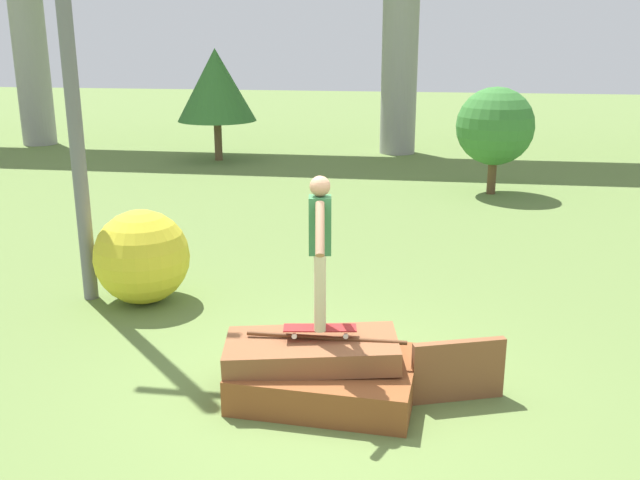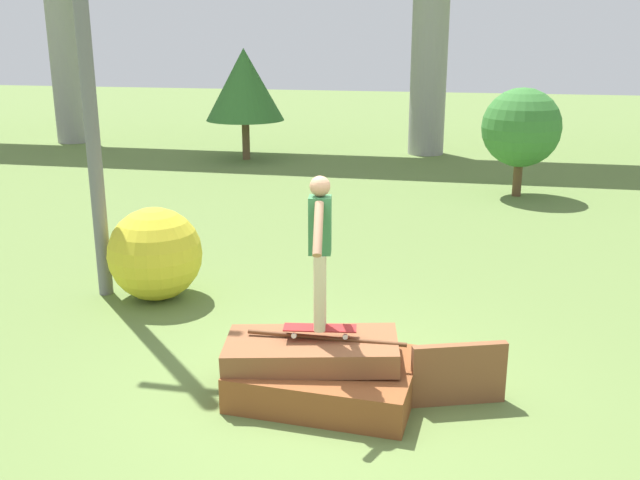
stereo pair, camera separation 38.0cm
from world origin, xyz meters
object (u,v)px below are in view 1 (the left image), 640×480
(utility_pole, at_px, (65,17))
(bush_yellow_flowering, at_px, (142,257))
(skateboard, at_px, (320,329))
(tree_behind_left, at_px, (216,85))
(skater, at_px, (320,243))
(tree_behind_right, at_px, (495,126))

(utility_pole, xyz_separation_m, bush_yellow_flowering, (0.82, -0.02, -3.19))
(skateboard, height_order, tree_behind_left, tree_behind_left)
(skateboard, height_order, skater, skater)
(utility_pole, height_order, tree_behind_right, utility_pole)
(skater, bearing_deg, tree_behind_left, 110.54)
(skater, xyz_separation_m, tree_behind_left, (-5.12, 13.67, 0.53))
(skateboard, bearing_deg, tree_behind_right, 76.03)
(tree_behind_left, bearing_deg, skateboard, -69.46)
(skater, xyz_separation_m, bush_yellow_flowering, (-2.85, 2.27, -1.00))
(bush_yellow_flowering, bearing_deg, tree_behind_right, 55.77)
(utility_pole, height_order, tree_behind_left, utility_pole)
(skater, distance_m, tree_behind_left, 14.61)
(skater, relative_size, tree_behind_right, 0.64)
(skateboard, height_order, tree_behind_right, tree_behind_right)
(tree_behind_left, bearing_deg, skater, -69.46)
(skateboard, bearing_deg, bush_yellow_flowering, 141.45)
(utility_pole, relative_size, tree_behind_right, 3.01)
(skater, relative_size, utility_pole, 0.21)
(utility_pole, bearing_deg, skateboard, -32.05)
(tree_behind_left, xyz_separation_m, bush_yellow_flowering, (2.27, -11.40, -1.53))
(skateboard, xyz_separation_m, bush_yellow_flowering, (-2.85, 2.27, -0.08))
(tree_behind_left, height_order, bush_yellow_flowering, tree_behind_left)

